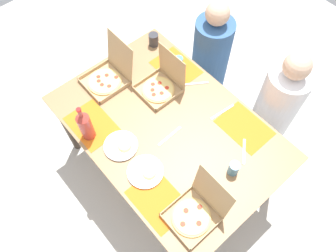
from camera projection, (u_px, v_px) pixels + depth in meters
The scene contains 21 objects.
ground_plane at pixel (168, 169), 2.95m from camera, with size 6.00×6.00×0.00m, color beige.
dining_table at pixel (168, 133), 2.36m from camera, with size 1.60×1.09×0.78m.
placemat_near_left at pixel (92, 125), 2.28m from camera, with size 0.36×0.26×0.00m, color orange.
placemat_near_right at pixel (158, 200), 2.01m from camera, with size 0.36×0.26×0.00m, color orange.
placemat_far_left at pixel (176, 67), 2.54m from camera, with size 0.36×0.26×0.00m, color orange.
placemat_far_right at pixel (244, 127), 2.27m from camera, with size 0.36×0.26×0.00m, color orange.
pizza_box_corner_left at pixel (161, 84), 2.39m from camera, with size 0.28×0.28×0.31m.
pizza_box_edge_far at pixel (108, 76), 2.43m from camera, with size 0.29×0.34×0.33m.
pizza_box_center at pixel (196, 212), 1.92m from camera, with size 0.27×0.31×0.31m.
plate_far_left at pixel (146, 172), 2.09m from camera, with size 0.24×0.24×0.03m.
plate_middle at pixel (121, 146), 2.18m from camera, with size 0.23×0.23×0.03m.
soda_bottle at pixel (85, 125), 2.12m from camera, with size 0.09×0.09×0.32m.
cup_clear_left at pixel (154, 40), 2.61m from camera, with size 0.08×0.08×0.11m, color #333338.
cup_spare at pixel (234, 168), 2.06m from camera, with size 0.07×0.07×0.11m, color teal.
cup_clear_right at pixel (179, 63), 2.50m from camera, with size 0.07×0.07×0.10m, color teal.
fork_by_near_right at pixel (196, 83), 2.46m from camera, with size 0.19×0.02×0.01m, color #B7B7BC.
fork_by_near_left at pixel (244, 151), 2.17m from camera, with size 0.19×0.02×0.01m, color #B7B7BC.
knife_by_far_left at pixel (170, 136), 2.23m from camera, with size 0.21×0.02×0.01m, color #B7B7BC.
knife_by_far_right at pixel (222, 112), 2.33m from camera, with size 0.21×0.02×0.01m, color #B7B7BC.
diner_left_seat at pixel (210, 63), 2.89m from camera, with size 0.32×0.32×1.17m.
diner_right_seat at pixel (273, 113), 2.61m from camera, with size 0.32×0.32×1.21m.
Camera 1 is at (0.86, -0.75, 2.74)m, focal length 34.76 mm.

